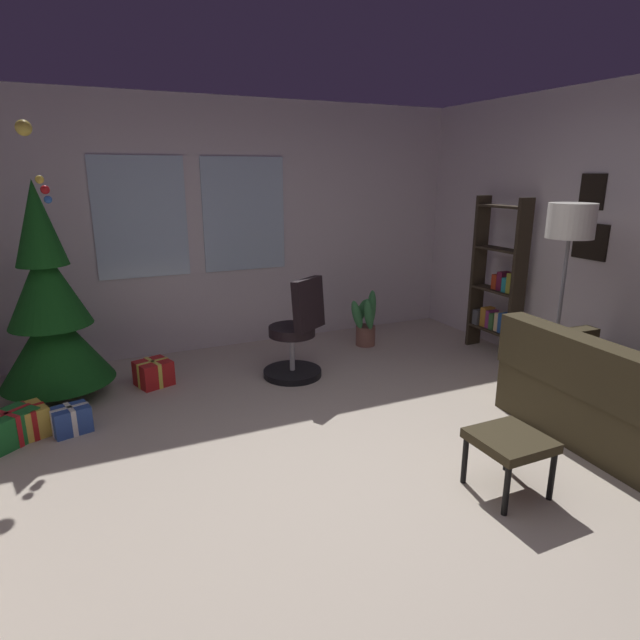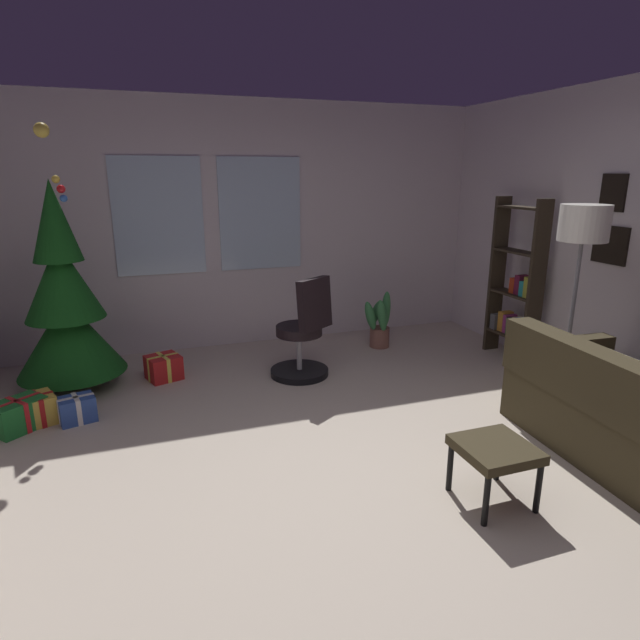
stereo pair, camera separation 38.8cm
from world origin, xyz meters
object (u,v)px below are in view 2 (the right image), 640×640
(gift_box_blue, at_px, (77,409))
(bookshelf, at_px, (516,291))
(gift_box_green, at_px, (18,415))
(office_chair, at_px, (303,339))
(holiday_tree, at_px, (65,306))
(gift_box_gold, at_px, (38,409))
(gift_box_red, at_px, (164,367))
(potted_plant, at_px, (379,324))
(footstool, at_px, (495,453))
(floor_lamp, at_px, (582,237))

(gift_box_blue, distance_m, bookshelf, 4.24)
(gift_box_green, relative_size, office_chair, 0.44)
(gift_box_green, distance_m, office_chair, 2.42)
(bookshelf, bearing_deg, office_chair, 174.46)
(holiday_tree, relative_size, gift_box_gold, 6.86)
(gift_box_red, relative_size, potted_plant, 0.57)
(gift_box_gold, xyz_separation_m, potted_plant, (3.31, 0.80, 0.16))
(gift_box_blue, xyz_separation_m, office_chair, (1.97, 0.32, 0.28))
(footstool, distance_m, holiday_tree, 3.69)
(holiday_tree, xyz_separation_m, bookshelf, (4.27, -0.61, -0.04))
(footstool, bearing_deg, potted_plant, 77.99)
(gift_box_gold, height_order, potted_plant, potted_plant)
(gift_box_green, height_order, gift_box_gold, gift_box_green)
(gift_box_gold, bearing_deg, potted_plant, 13.57)
(gift_box_blue, bearing_deg, potted_plant, 16.19)
(office_chair, height_order, potted_plant, office_chair)
(holiday_tree, distance_m, bookshelf, 4.32)
(gift_box_green, bearing_deg, bookshelf, 1.41)
(gift_box_red, height_order, office_chair, office_chair)
(gift_box_red, distance_m, gift_box_blue, 0.99)
(gift_box_gold, distance_m, bookshelf, 4.52)
(gift_box_blue, xyz_separation_m, potted_plant, (3.03, 0.88, 0.17))
(holiday_tree, xyz_separation_m, potted_plant, (3.11, 0.16, -0.50))
(gift_box_blue, height_order, potted_plant, potted_plant)
(floor_lamp, bearing_deg, potted_plant, 112.71)
(bookshelf, bearing_deg, floor_lamp, -108.17)
(gift_box_blue, bearing_deg, holiday_tree, 96.17)
(holiday_tree, height_order, gift_box_green, holiday_tree)
(gift_box_gold, height_order, bookshelf, bookshelf)
(holiday_tree, distance_m, gift_box_blue, 0.99)
(footstool, relative_size, gift_box_gold, 1.26)
(footstool, height_order, gift_box_red, footstool)
(bookshelf, height_order, potted_plant, bookshelf)
(gift_box_red, bearing_deg, footstool, -56.81)
(gift_box_green, height_order, office_chair, office_chair)
(office_chair, bearing_deg, gift_box_red, 163.68)
(gift_box_green, bearing_deg, footstool, -34.48)
(gift_box_red, distance_m, floor_lamp, 3.80)
(gift_box_red, xyz_separation_m, floor_lamp, (3.13, -1.71, 1.30))
(footstool, xyz_separation_m, office_chair, (-0.46, 2.28, 0.06))
(footstool, xyz_separation_m, gift_box_red, (-1.73, 2.65, -0.20))
(gift_box_red, relative_size, gift_box_green, 0.84)
(bookshelf, xyz_separation_m, potted_plant, (-1.16, 0.77, -0.45))
(gift_box_gold, bearing_deg, gift_box_blue, -15.90)
(footstool, xyz_separation_m, gift_box_green, (-2.84, 1.95, -0.20))
(gift_box_gold, xyz_separation_m, office_chair, (2.25, 0.24, 0.27))
(gift_box_green, xyz_separation_m, floor_lamp, (4.23, -1.01, 1.30))
(gift_box_red, xyz_separation_m, gift_box_gold, (-0.98, -0.62, -0.00))
(holiday_tree, relative_size, bookshelf, 1.37)
(gift_box_gold, relative_size, potted_plant, 0.52)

